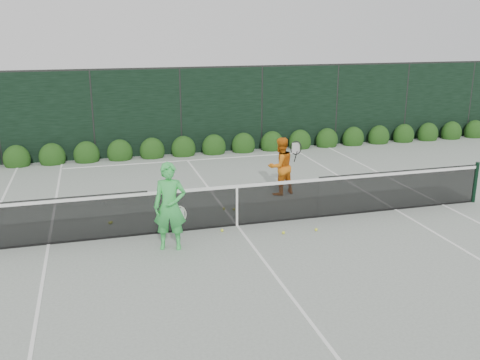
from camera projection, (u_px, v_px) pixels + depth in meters
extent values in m
plane|color=gray|center=(237.00, 226.00, 12.30)|extent=(80.00, 80.00, 0.00)
cylinder|color=black|center=(475.00, 182.00, 13.81)|extent=(0.10, 0.10, 1.07)
cube|color=black|center=(42.00, 222.00, 11.08)|extent=(4.40, 0.01, 1.02)
cube|color=black|center=(237.00, 206.00, 12.17)|extent=(4.00, 0.01, 0.96)
cube|color=black|center=(400.00, 190.00, 13.25)|extent=(4.40, 0.01, 1.02)
cube|color=white|center=(237.00, 186.00, 12.04)|extent=(12.80, 0.03, 0.07)
cube|color=black|center=(237.00, 225.00, 12.30)|extent=(12.80, 0.02, 0.04)
cube|color=white|center=(237.00, 207.00, 12.18)|extent=(0.05, 0.03, 0.91)
imported|color=green|center=(170.00, 206.00, 10.82)|extent=(0.75, 0.58, 1.82)
torus|color=beige|center=(179.00, 215.00, 11.03)|extent=(0.30, 0.05, 0.30)
cylinder|color=black|center=(180.00, 225.00, 11.10)|extent=(0.10, 0.03, 0.30)
imported|color=orange|center=(280.00, 166.00, 14.39)|extent=(0.90, 0.78, 1.57)
torus|color=black|center=(296.00, 148.00, 14.15)|extent=(0.30, 0.11, 0.30)
cylinder|color=black|center=(296.00, 157.00, 14.22)|extent=(0.10, 0.03, 0.30)
cube|color=white|center=(443.00, 205.00, 13.72)|extent=(0.06, 23.77, 0.01)
cube|color=white|center=(49.00, 244.00, 11.24)|extent=(0.06, 23.77, 0.01)
cube|color=white|center=(395.00, 209.00, 13.37)|extent=(0.06, 23.77, 0.01)
cube|color=white|center=(165.00, 131.00, 23.29)|extent=(11.03, 0.06, 0.01)
cube|color=white|center=(187.00, 160.00, 18.22)|extent=(8.23, 0.06, 0.01)
cube|color=white|center=(237.00, 225.00, 12.30)|extent=(0.06, 12.80, 0.01)
cube|color=black|center=(181.00, 112.00, 18.82)|extent=(32.00, 0.06, 3.00)
cube|color=#262826|center=(179.00, 68.00, 18.40)|extent=(32.00, 0.06, 0.06)
cylinder|color=#262826|center=(93.00, 116.00, 18.05)|extent=(0.08, 0.08, 3.00)
cylinder|color=#262826|center=(181.00, 112.00, 18.82)|extent=(0.08, 0.08, 3.00)
cylinder|color=#262826|center=(262.00, 108.00, 19.60)|extent=(0.08, 0.08, 3.00)
cylinder|color=#262826|center=(337.00, 105.00, 20.37)|extent=(0.08, 0.08, 3.00)
cylinder|color=#262826|center=(406.00, 102.00, 21.15)|extent=(0.08, 0.08, 3.00)
cylinder|color=#262826|center=(470.00, 100.00, 21.93)|extent=(0.08, 0.08, 3.00)
ellipsoid|color=#15340E|center=(17.00, 159.00, 17.43)|extent=(0.86, 0.65, 0.94)
ellipsoid|color=#15340E|center=(52.00, 157.00, 17.71)|extent=(0.86, 0.65, 0.94)
ellipsoid|color=#15340E|center=(87.00, 155.00, 18.00)|extent=(0.86, 0.65, 0.94)
ellipsoid|color=#15340E|center=(120.00, 153.00, 18.28)|extent=(0.86, 0.65, 0.94)
ellipsoid|color=#15340E|center=(152.00, 151.00, 18.57)|extent=(0.86, 0.65, 0.94)
ellipsoid|color=#15340E|center=(184.00, 149.00, 18.85)|extent=(0.86, 0.65, 0.94)
ellipsoid|color=#15340E|center=(214.00, 147.00, 19.14)|extent=(0.86, 0.65, 0.94)
ellipsoid|color=#15340E|center=(243.00, 145.00, 19.42)|extent=(0.86, 0.65, 0.94)
ellipsoid|color=#15340E|center=(272.00, 144.00, 19.71)|extent=(0.86, 0.65, 0.94)
ellipsoid|color=#15340E|center=(300.00, 142.00, 19.99)|extent=(0.86, 0.65, 0.94)
ellipsoid|color=#15340E|center=(327.00, 140.00, 20.27)|extent=(0.86, 0.65, 0.94)
ellipsoid|color=#15340E|center=(353.00, 139.00, 20.56)|extent=(0.86, 0.65, 0.94)
ellipsoid|color=#15340E|center=(379.00, 137.00, 20.84)|extent=(0.86, 0.65, 0.94)
ellipsoid|color=#15340E|center=(404.00, 136.00, 21.13)|extent=(0.86, 0.65, 0.94)
ellipsoid|color=#15340E|center=(428.00, 134.00, 21.41)|extent=(0.86, 0.65, 0.94)
ellipsoid|color=#15340E|center=(451.00, 133.00, 21.70)|extent=(0.86, 0.65, 0.94)
ellipsoid|color=#15340E|center=(474.00, 131.00, 21.98)|extent=(0.86, 0.65, 0.94)
sphere|color=yellow|center=(110.00, 223.00, 12.38)|extent=(0.07, 0.07, 0.07)
sphere|color=yellow|center=(234.00, 209.00, 13.30)|extent=(0.07, 0.07, 0.07)
sphere|color=yellow|center=(224.00, 209.00, 13.34)|extent=(0.07, 0.07, 0.07)
sphere|color=yellow|center=(111.00, 222.00, 12.41)|extent=(0.07, 0.07, 0.07)
sphere|color=yellow|center=(316.00, 230.00, 11.98)|extent=(0.07, 0.07, 0.07)
sphere|color=yellow|center=(283.00, 233.00, 11.80)|extent=(0.07, 0.07, 0.07)
sphere|color=yellow|center=(222.00, 230.00, 11.93)|extent=(0.07, 0.07, 0.07)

